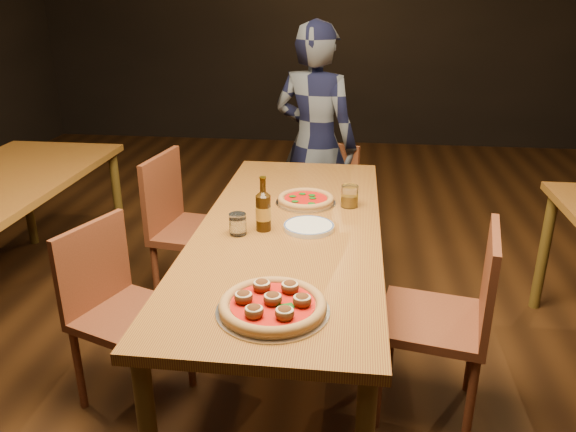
# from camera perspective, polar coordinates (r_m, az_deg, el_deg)

# --- Properties ---
(ground) EXTENTS (9.00, 9.00, 0.00)m
(ground) POSITION_cam_1_polar(r_m,az_deg,el_deg) (2.86, 0.12, -15.04)
(ground) COLOR black
(table_main) EXTENTS (0.80, 2.00, 0.75)m
(table_main) POSITION_cam_1_polar(r_m,az_deg,el_deg) (2.52, 0.14, -2.58)
(table_main) COLOR brown
(table_main) RESTS_ON ground
(chair_main_nw) EXTENTS (0.51, 0.51, 0.85)m
(chair_main_nw) POSITION_cam_1_polar(r_m,az_deg,el_deg) (2.54, -15.69, -9.65)
(chair_main_nw) COLOR #5B2918
(chair_main_nw) RESTS_ON ground
(chair_main_sw) EXTENTS (0.49, 0.49, 0.93)m
(chair_main_sw) POSITION_cam_1_polar(r_m,az_deg,el_deg) (3.21, -9.14, -1.47)
(chair_main_sw) COLOR #5B2918
(chair_main_sw) RESTS_ON ground
(chair_main_e) EXTENTS (0.50, 0.50, 0.91)m
(chair_main_e) POSITION_cam_1_polar(r_m,az_deg,el_deg) (2.44, 14.46, -10.09)
(chair_main_e) COLOR #5B2918
(chair_main_e) RESTS_ON ground
(chair_end) EXTENTS (0.51, 0.51, 0.83)m
(chair_end) POSITION_cam_1_polar(r_m,az_deg,el_deg) (3.69, 3.14, 1.14)
(chair_end) COLOR #5B2918
(chair_end) RESTS_ON ground
(pizza_meatball) EXTENTS (0.37, 0.37, 0.07)m
(pizza_meatball) POSITION_cam_1_polar(r_m,az_deg,el_deg) (1.84, -1.56, -9.00)
(pizza_meatball) COLOR #B7B7BF
(pizza_meatball) RESTS_ON table_main
(pizza_margherita) EXTENTS (0.30, 0.30, 0.04)m
(pizza_margherita) POSITION_cam_1_polar(r_m,az_deg,el_deg) (2.76, 1.82, 1.68)
(pizza_margherita) COLOR #B7B7BF
(pizza_margherita) RESTS_ON table_main
(plate_stack) EXTENTS (0.22, 0.22, 0.02)m
(plate_stack) POSITION_cam_1_polar(r_m,az_deg,el_deg) (2.46, 2.13, -1.12)
(plate_stack) COLOR white
(plate_stack) RESTS_ON table_main
(beer_bottle) EXTENTS (0.07, 0.07, 0.24)m
(beer_bottle) POSITION_cam_1_polar(r_m,az_deg,el_deg) (2.42, -2.52, 0.44)
(beer_bottle) COLOR black
(beer_bottle) RESTS_ON table_main
(water_glass) EXTENTS (0.07, 0.07, 0.09)m
(water_glass) POSITION_cam_1_polar(r_m,az_deg,el_deg) (2.40, -5.13, -0.82)
(water_glass) COLOR white
(water_glass) RESTS_ON table_main
(amber_glass) EXTENTS (0.08, 0.08, 0.10)m
(amber_glass) POSITION_cam_1_polar(r_m,az_deg,el_deg) (2.72, 6.27, 2.01)
(amber_glass) COLOR #9F6912
(amber_glass) RESTS_ON table_main
(diner) EXTENTS (0.67, 0.56, 1.57)m
(diner) POSITION_cam_1_polar(r_m,az_deg,el_deg) (3.71, 2.78, 7.23)
(diner) COLOR black
(diner) RESTS_ON ground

